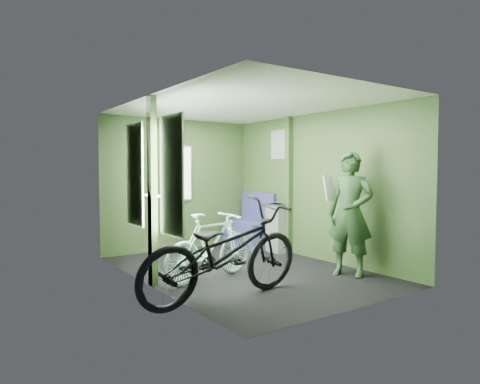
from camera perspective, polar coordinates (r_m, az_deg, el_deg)
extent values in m
plane|color=black|center=(6.10, 0.55, -10.42)|extent=(4.00, 4.00, 0.00)
cube|color=silver|center=(6.00, 0.56, 11.48)|extent=(2.80, 4.00, 0.02)
cube|color=#334C23|center=(7.65, -8.15, 0.98)|extent=(2.80, 0.02, 2.30)
cube|color=#334C23|center=(4.46, 15.59, -0.52)|extent=(2.80, 0.02, 2.30)
cube|color=#334C23|center=(5.25, -12.00, 0.04)|extent=(0.02, 4.00, 2.30)
cube|color=#334C23|center=(6.84, 10.15, 0.73)|extent=(0.02, 4.00, 2.30)
cube|color=#334C23|center=(5.27, -11.60, 0.05)|extent=(0.08, 0.12, 2.30)
cube|color=silver|center=(4.76, -8.95, 2.18)|extent=(0.02, 0.56, 1.34)
cube|color=silver|center=(5.77, -13.73, 2.27)|extent=(0.02, 0.56, 1.34)
cube|color=white|center=(4.79, -8.90, 8.53)|extent=(0.00, 0.12, 0.12)
cube|color=white|center=(5.80, -13.70, 7.52)|extent=(0.00, 0.12, 0.12)
cylinder|color=silver|center=(5.30, -10.90, -0.46)|extent=(0.03, 0.40, 0.03)
cube|color=#334C23|center=(7.25, 6.52, 0.88)|extent=(0.10, 0.10, 2.30)
cube|color=white|center=(7.50, 5.20, 6.31)|extent=(0.02, 0.40, 0.50)
cube|color=silver|center=(7.61, -8.01, 2.48)|extent=(0.50, 0.02, 1.00)
imported|color=black|center=(4.75, -2.01, -14.35)|extent=(2.11, 1.02, 1.18)
imported|color=#9BE0C4|center=(5.56, -3.91, -11.75)|extent=(1.54, 0.77, 0.92)
imported|color=#2B4B28|center=(5.86, 14.48, -2.82)|extent=(0.61, 0.71, 1.66)
cube|color=silver|center=(5.93, 11.75, 0.57)|extent=(0.30, 0.19, 0.34)
cube|color=gray|center=(7.39, 4.99, -4.79)|extent=(0.24, 0.34, 0.83)
cube|color=navy|center=(7.85, 1.09, -5.64)|extent=(0.55, 0.96, 0.47)
cube|color=navy|center=(7.93, 2.44, -1.94)|extent=(0.09, 0.94, 0.52)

